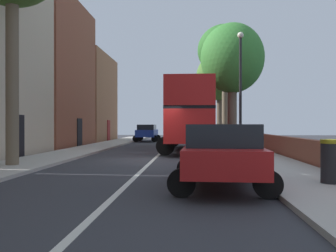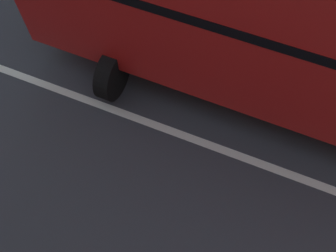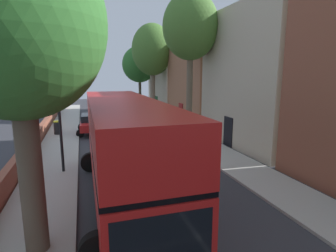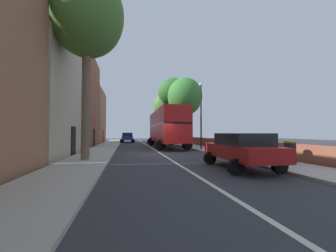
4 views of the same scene
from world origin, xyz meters
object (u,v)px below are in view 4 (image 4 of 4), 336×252
street_tree_right_1 (166,107)px  street_tree_left_2 (87,16)px  double_decker_bus (166,126)px  litter_bin_right (290,152)px  parked_car_blue_left_0 (127,137)px  parked_car_red_right_2 (241,148)px  street_tree_right_3 (173,93)px  street_tree_right_5 (185,97)px  lamppost_right (201,110)px

street_tree_right_1 → street_tree_left_2: 27.21m
double_decker_bus → street_tree_left_2: street_tree_left_2 is taller
litter_bin_right → parked_car_blue_left_0: bearing=106.9°
parked_car_red_right_2 → street_tree_right_3: bearing=84.4°
double_decker_bus → parked_car_blue_left_0: double_decker_bus is taller
street_tree_right_5 → litter_bin_right: size_ratio=7.69×
parked_car_blue_left_0 → litter_bin_right: 26.88m
litter_bin_right → street_tree_right_3: bearing=91.1°
street_tree_right_1 → double_decker_bus: bearing=-101.3°
parked_car_red_right_2 → street_tree_right_5: street_tree_right_5 is taller
lamppost_right → litter_bin_right: bearing=-84.0°
street_tree_right_1 → street_tree_right_5: 13.05m
double_decker_bus → street_tree_right_1: street_tree_right_1 is taller
street_tree_left_2 → litter_bin_right: 13.44m
parked_car_red_right_2 → street_tree_left_2: bearing=152.4°
street_tree_right_1 → litter_bin_right: 29.66m
double_decker_bus → lamppost_right: bearing=-56.3°
parked_car_blue_left_0 → parked_car_red_right_2: bearing=-79.1°
street_tree_right_5 → lamppost_right: bearing=-92.8°
double_decker_bus → street_tree_right_1: size_ratio=1.22×
street_tree_left_2 → parked_car_blue_left_0: bearing=83.6°
street_tree_right_1 → lamppost_right: (-0.51, -19.54, -2.84)m
double_decker_bus → street_tree_left_2: 13.27m
parked_car_red_right_2 → street_tree_right_5: bearing=82.5°
double_decker_bus → parked_car_red_right_2: double_decker_bus is taller
parked_car_blue_left_0 → parked_car_red_right_2: size_ratio=0.92×
parked_car_blue_left_0 → double_decker_bus: bearing=-71.2°
street_tree_right_3 → litter_bin_right: street_tree_right_3 is taller
street_tree_right_5 → litter_bin_right: bearing=-87.6°
street_tree_right_3 → double_decker_bus: bearing=-106.9°
street_tree_right_3 → street_tree_right_5: bearing=-91.7°
street_tree_left_2 → street_tree_right_3: size_ratio=1.04×
street_tree_left_2 → street_tree_right_5: bearing=52.0°
street_tree_left_2 → street_tree_right_3: bearing=63.9°
street_tree_right_5 → lamppost_right: (-0.32, -6.50, -2.39)m
street_tree_left_2 → street_tree_right_5: 15.75m
street_tree_right_5 → parked_car_red_right_2: bearing=-97.5°
street_tree_right_1 → lamppost_right: street_tree_right_1 is taller
double_decker_bus → parked_car_red_right_2: 13.68m
double_decker_bus → parked_car_blue_left_0: size_ratio=2.66×
parked_car_blue_left_0 → street_tree_left_2: (-2.46, -21.99, 7.57)m
street_tree_left_2 → street_tree_right_3: 22.32m
parked_car_blue_left_0 → litter_bin_right: parked_car_blue_left_0 is taller
parked_car_blue_left_0 → street_tree_right_3: size_ratio=0.39×
street_tree_right_1 → parked_car_red_right_2: bearing=-94.5°
street_tree_right_5 → street_tree_left_2: bearing=-128.0°
parked_car_red_right_2 → street_tree_left_2: (-7.46, 3.90, 7.59)m
lamppost_right → double_decker_bus: bearing=123.7°
parked_car_red_right_2 → litter_bin_right: parked_car_red_right_2 is taller
street_tree_right_3 → street_tree_right_5: street_tree_right_3 is taller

